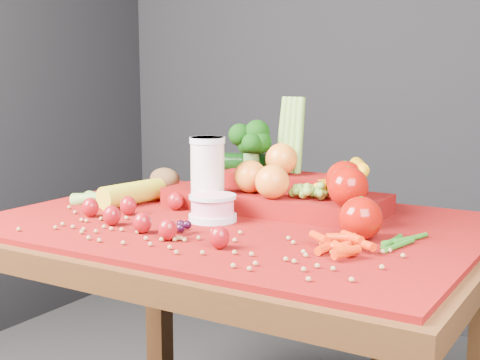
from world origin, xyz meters
The scene contains 12 objects.
table centered at (0.00, 0.00, 0.66)m, with size 1.10×0.80×0.75m.
red_cloth centered at (0.00, 0.00, 0.76)m, with size 1.05×0.75×0.01m, color #700E03.
milk_glass centered at (-0.10, 0.03, 0.86)m, with size 0.08×0.08×0.18m.
yogurt_bowl centered at (-0.04, -0.03, 0.79)m, with size 0.11×0.11×0.06m.
strawberry_scatter centered at (-0.13, -0.15, 0.79)m, with size 0.44×0.28×0.05m.
dark_grape_cluster centered at (-0.04, -0.16, 0.78)m, with size 0.06×0.05×0.03m, color black, non-canonical shape.
soybean_scatter centered at (0.00, -0.20, 0.77)m, with size 0.84×0.24×0.01m, color olive, non-canonical shape.
corn_ear centered at (-0.36, -0.01, 0.78)m, with size 0.21×0.25×0.06m.
potato centered at (-0.37, 0.23, 0.79)m, with size 0.09×0.07×0.06m, color brown.
baby_carrot_pile centered at (0.30, -0.14, 0.78)m, with size 0.17×0.17×0.03m, color red, non-canonical shape.
green_bean_pile centered at (0.38, -0.01, 0.77)m, with size 0.14×0.12×0.01m, color #236316, non-canonical shape.
produce_mound centered at (0.05, 0.15, 0.82)m, with size 0.60×0.36×0.27m.
Camera 1 is at (0.76, -1.23, 1.09)m, focal length 50.00 mm.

